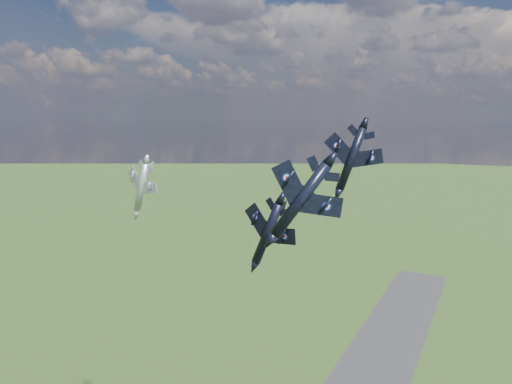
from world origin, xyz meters
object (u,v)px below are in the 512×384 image
at_px(jet_right_navy, 300,200).
at_px(jet_left_silver, 141,187).
at_px(jet_lead_navy, 267,233).
at_px(jet_high_navy, 351,159).

height_order(jet_right_navy, jet_left_silver, jet_right_navy).
distance_m(jet_lead_navy, jet_left_silver, 41.38).
bearing_deg(jet_left_silver, jet_lead_navy, -12.17).
height_order(jet_lead_navy, jet_left_silver, jet_left_silver).
bearing_deg(jet_right_navy, jet_high_navy, 72.96).
height_order(jet_high_navy, jet_left_silver, jet_high_navy).
bearing_deg(jet_high_navy, jet_right_navy, -105.22).
xyz_separation_m(jet_lead_navy, jet_high_navy, (5.38, 23.20, 8.91)).
xyz_separation_m(jet_high_navy, jet_left_silver, (-42.41, -4.83, -7.07)).
bearing_deg(jet_lead_navy, jet_right_navy, -33.87).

